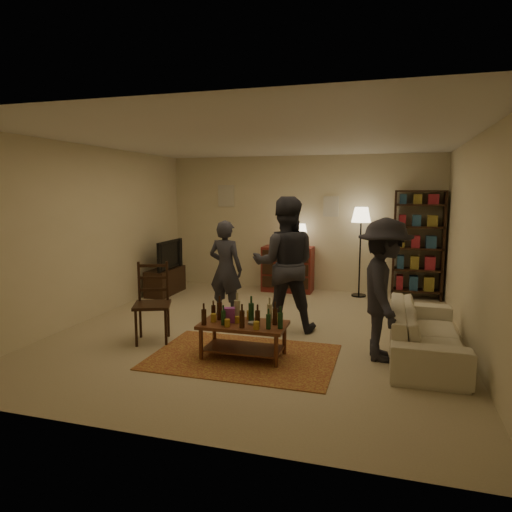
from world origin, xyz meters
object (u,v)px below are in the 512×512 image
at_px(bookshelf, 418,244).
at_px(person_right, 285,264).
at_px(dining_chair, 153,299).
at_px(coffee_table, 243,326).
at_px(sofa, 425,332).
at_px(tv_stand, 165,274).
at_px(person_left, 226,269).
at_px(person_by_sofa, 384,290).
at_px(dresser, 288,268).
at_px(floor_lamp, 361,221).

distance_m(bookshelf, person_right, 3.24).
height_order(dining_chair, person_right, person_right).
xyz_separation_m(coffee_table, dining_chair, (-1.37, 0.28, 0.18)).
bearing_deg(person_right, sofa, 150.73).
bearing_deg(tv_stand, sofa, -25.34).
distance_m(bookshelf, person_left, 3.72).
bearing_deg(person_by_sofa, bookshelf, -15.42).
height_order(dining_chair, tv_stand, dining_chair).
bearing_deg(coffee_table, sofa, 17.39).
relative_size(person_left, person_right, 0.80).
xyz_separation_m(tv_stand, dresser, (2.25, 0.91, 0.09)).
bearing_deg(person_right, tv_stand, -42.73).
height_order(dining_chair, person_left, person_left).
distance_m(tv_stand, dresser, 2.43).
height_order(dresser, bookshelf, bookshelf).
height_order(dresser, person_left, person_left).
distance_m(dresser, person_left, 2.22).
relative_size(floor_lamp, sofa, 0.82).
height_order(dining_chair, person_by_sofa, person_by_sofa).
bearing_deg(coffee_table, floor_lamp, 73.20).
relative_size(sofa, person_left, 1.34).
relative_size(dining_chair, dresser, 0.79).
bearing_deg(floor_lamp, person_by_sofa, -81.52).
xyz_separation_m(dining_chair, sofa, (3.48, 0.39, -0.27)).
relative_size(dining_chair, person_by_sofa, 0.64).
bearing_deg(floor_lamp, dining_chair, -125.92).
bearing_deg(dining_chair, dresser, 50.38).
distance_m(bookshelf, floor_lamp, 1.12).
bearing_deg(dresser, coffee_table, -85.73).
bearing_deg(dresser, person_right, -78.76).
xyz_separation_m(floor_lamp, person_right, (-0.90, -2.47, -0.48)).
relative_size(coffee_table, person_by_sofa, 0.62).
bearing_deg(sofa, coffee_table, 107.39).
xyz_separation_m(bookshelf, person_left, (-2.98, -2.20, -0.26)).
relative_size(bookshelf, floor_lamp, 1.18).
bearing_deg(floor_lamp, bookshelf, 7.16).
relative_size(dresser, floor_lamp, 0.80).
bearing_deg(tv_stand, dresser, 22.07).
distance_m(dining_chair, person_left, 1.48).
relative_size(floor_lamp, person_by_sofa, 1.00).
relative_size(dining_chair, person_right, 0.56).
distance_m(tv_stand, sofa, 5.14).
height_order(bookshelf, person_right, bookshelf).
xyz_separation_m(coffee_table, tv_stand, (-2.53, 2.86, -0.00)).
relative_size(coffee_table, dining_chair, 0.97).
bearing_deg(floor_lamp, person_left, -133.29).
distance_m(dining_chair, dresser, 3.66).
xyz_separation_m(tv_stand, person_left, (1.71, -1.22, 0.39)).
bearing_deg(person_left, floor_lamp, -125.59).
bearing_deg(bookshelf, floor_lamp, -172.84).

